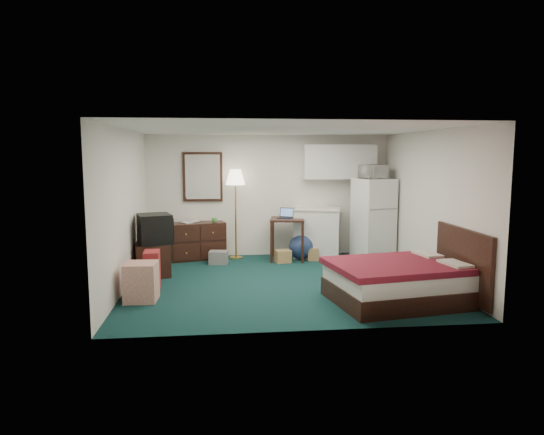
{
  "coord_description": "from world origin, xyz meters",
  "views": [
    {
      "loc": [
        -1.02,
        -7.76,
        2.1
      ],
      "look_at": [
        -0.17,
        0.07,
        1.07
      ],
      "focal_mm": 32.0,
      "sensor_mm": 36.0,
      "label": 1
    }
  ],
  "objects": [
    {
      "name": "bed",
      "position": [
        1.48,
        -1.25,
        0.28
      ],
      "size": [
        1.97,
        1.65,
        0.57
      ],
      "primitive_type": null,
      "rotation": [
        0.0,
        0.0,
        0.16
      ],
      "color": "#5C0715",
      "rests_on": "floor"
    },
    {
      "name": "dresser",
      "position": [
        -1.48,
        1.98,
        0.37
      ],
      "size": [
        1.18,
        0.75,
        0.74
      ],
      "primitive_type": null,
      "rotation": [
        0.0,
        0.0,
        0.25
      ],
      "color": "black",
      "rests_on": "floor"
    },
    {
      "name": "book_b",
      "position": [
        -1.61,
        2.05,
        0.85
      ],
      "size": [
        0.15,
        0.08,
        0.22
      ],
      "primitive_type": "imported",
      "rotation": [
        0.0,
        0.0,
        0.41
      ],
      "color": "olive",
      "rests_on": "dresser"
    },
    {
      "name": "mirror",
      "position": [
        -1.35,
        2.22,
        1.65
      ],
      "size": [
        0.8,
        0.06,
        1.0
      ],
      "primitive_type": null,
      "color": "white",
      "rests_on": "walls"
    },
    {
      "name": "kitchen_counter",
      "position": [
        0.97,
        1.91,
        0.49
      ],
      "size": [
        1.05,
        0.91,
        0.99
      ],
      "primitive_type": null,
      "rotation": [
        0.0,
        0.0,
        -0.28
      ],
      "color": "silver",
      "rests_on": "floor"
    },
    {
      "name": "upper_cabinets",
      "position": [
        1.45,
        2.08,
        1.95
      ],
      "size": [
        1.5,
        0.35,
        0.7
      ],
      "primitive_type": null,
      "color": "silver",
      "rests_on": "walls"
    },
    {
      "name": "exercise_ball",
      "position": [
        0.61,
        1.71,
        0.25
      ],
      "size": [
        0.64,
        0.64,
        0.5
      ],
      "primitive_type": "sphere",
      "rotation": [
        0.0,
        0.0,
        0.33
      ],
      "color": "navy",
      "rests_on": "floor"
    },
    {
      "name": "walls",
      "position": [
        0.0,
        0.0,
        1.25
      ],
      "size": [
        5.01,
        4.51,
        2.5
      ],
      "color": "white",
      "rests_on": "floor"
    },
    {
      "name": "mug",
      "position": [
        -1.12,
        1.93,
        0.8
      ],
      "size": [
        0.14,
        0.12,
        0.12
      ],
      "primitive_type": "imported",
      "rotation": [
        0.0,
        0.0,
        0.25
      ],
      "color": "#529D49",
      "rests_on": "dresser"
    },
    {
      "name": "retail_box",
      "position": [
        -2.16,
        -0.8,
        0.28
      ],
      "size": [
        0.47,
        0.47,
        0.56
      ],
      "primitive_type": null,
      "rotation": [
        0.0,
        0.0,
        -0.05
      ],
      "color": "beige",
      "rests_on": "floor"
    },
    {
      "name": "file_bin",
      "position": [
        -1.05,
        1.48,
        0.12
      ],
      "size": [
        0.39,
        0.31,
        0.25
      ],
      "primitive_type": null,
      "rotation": [
        0.0,
        0.0,
        -0.14
      ],
      "color": "slate",
      "rests_on": "floor"
    },
    {
      "name": "crt_tv",
      "position": [
        -2.14,
        0.68,
        0.83
      ],
      "size": [
        0.7,
        0.73,
        0.51
      ],
      "primitive_type": null,
      "rotation": [
        0.0,
        0.0,
        0.3
      ],
      "color": "black",
      "rests_on": "tv_stand"
    },
    {
      "name": "fridge",
      "position": [
        2.04,
        1.58,
        0.81
      ],
      "size": [
        0.83,
        0.83,
        1.63
      ],
      "primitive_type": null,
      "rotation": [
        0.0,
        0.0,
        0.28
      ],
      "color": "white",
      "rests_on": "floor"
    },
    {
      "name": "book_a",
      "position": [
        -1.74,
        1.87,
        0.87
      ],
      "size": [
        0.16,
        0.11,
        0.25
      ],
      "primitive_type": "imported",
      "rotation": [
        0.0,
        0.0,
        0.55
      ],
      "color": "olive",
      "rests_on": "dresser"
    },
    {
      "name": "cardboard_box_a",
      "position": [
        0.2,
        1.47,
        0.12
      ],
      "size": [
        0.33,
        0.3,
        0.24
      ],
      "primitive_type": null,
      "rotation": [
        0.0,
        0.0,
        0.2
      ],
      "color": "olive",
      "rests_on": "floor"
    },
    {
      "name": "microwave",
      "position": [
        2.01,
        1.57,
        1.79
      ],
      "size": [
        0.56,
        0.41,
        0.34
      ],
      "primitive_type": "imported",
      "rotation": [
        0.0,
        0.0,
        0.29
      ],
      "color": "white",
      "rests_on": "fridge"
    },
    {
      "name": "ceiling",
      "position": [
        0.0,
        0.0,
        2.5
      ],
      "size": [
        5.0,
        4.5,
        0.01
      ],
      "primitive_type": "cube",
      "color": "white",
      "rests_on": "walls"
    },
    {
      "name": "tv_stand",
      "position": [
        -2.21,
        0.69,
        0.29
      ],
      "size": [
        0.71,
        0.75,
        0.57
      ],
      "primitive_type": null,
      "rotation": [
        0.0,
        0.0,
        0.25
      ],
      "color": "black",
      "rests_on": "floor"
    },
    {
      "name": "desk",
      "position": [
        0.32,
        1.7,
        0.42
      ],
      "size": [
        0.76,
        0.76,
        0.84
      ],
      "primitive_type": null,
      "rotation": [
        0.0,
        0.0,
        -0.16
      ],
      "color": "black",
      "rests_on": "floor"
    },
    {
      "name": "floor",
      "position": [
        0.0,
        0.0,
        0.0
      ],
      "size": [
        5.0,
        4.5,
        0.01
      ],
      "primitive_type": "cube",
      "color": "#0D2B2C",
      "rests_on": "ground"
    },
    {
      "name": "laptop",
      "position": [
        0.28,
        1.7,
        0.94
      ],
      "size": [
        0.36,
        0.34,
        0.2
      ],
      "primitive_type": null,
      "rotation": [
        0.0,
        0.0,
        -0.46
      ],
      "color": "black",
      "rests_on": "desk"
    },
    {
      "name": "floor_lamp",
      "position": [
        -0.69,
        1.97,
        0.9
      ],
      "size": [
        0.4,
        0.4,
        1.8
      ],
      "primitive_type": null,
      "rotation": [
        0.0,
        0.0,
        0.03
      ],
      "color": "gold",
      "rests_on": "floor"
    },
    {
      "name": "headboard",
      "position": [
        2.46,
        -1.25,
        0.55
      ],
      "size": [
        0.06,
        1.56,
        1.0
      ],
      "primitive_type": null,
      "color": "black",
      "rests_on": "walls"
    },
    {
      "name": "suitcase",
      "position": [
        -2.08,
        -0.21,
        0.31
      ],
      "size": [
        0.25,
        0.39,
        0.61
      ],
      "primitive_type": null,
      "rotation": [
        0.0,
        0.0,
        0.04
      ],
      "color": "maroon",
      "rests_on": "floor"
    },
    {
      "name": "cardboard_box_b",
      "position": [
        0.82,
        1.62,
        0.12
      ],
      "size": [
        0.22,
        0.25,
        0.25
      ],
      "primitive_type": null,
      "rotation": [
        0.0,
        0.0,
        -0.02
      ],
      "color": "olive",
      "rests_on": "floor"
    }
  ]
}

